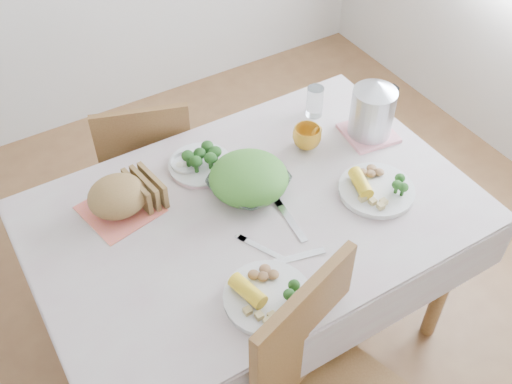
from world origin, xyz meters
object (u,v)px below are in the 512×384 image
salad_bowl (249,185)px  yellow_mug (307,137)px  electric_kettle (372,110)px  chair_far (148,160)px  dinner_plate_right (376,190)px  dining_table (254,277)px  dinner_plate_left (268,298)px

salad_bowl → yellow_mug: yellow_mug is taller
electric_kettle → chair_far: bearing=116.8°
dinner_plate_right → electric_kettle: (0.18, 0.27, 0.11)m
salad_bowl → yellow_mug: size_ratio=2.39×
dining_table → yellow_mug: bearing=28.0°
electric_kettle → dinner_plate_left: bearing=-169.8°
yellow_mug → electric_kettle: 0.27m
dining_table → dinner_plate_left: dinner_plate_left is taller
chair_far → electric_kettle: size_ratio=3.75×
salad_bowl → dinner_plate_left: 0.47m
salad_bowl → yellow_mug: (0.31, 0.10, 0.01)m
dinner_plate_left → yellow_mug: (0.50, 0.52, 0.03)m
dinner_plate_left → dining_table: bearing=65.2°
dining_table → dinner_plate_left: 0.55m
dinner_plate_left → electric_kettle: electric_kettle is taller
chair_far → dinner_plate_right: (0.52, -0.90, 0.31)m
dinner_plate_left → yellow_mug: size_ratio=2.47×
dining_table → salad_bowl: bearing=70.4°
dining_table → chair_far: (-0.11, 0.75, 0.09)m
dinner_plate_left → electric_kettle: (0.75, 0.45, 0.11)m
dinner_plate_left → yellow_mug: yellow_mug is taller
salad_bowl → dinner_plate_right: (0.38, -0.24, -0.02)m
salad_bowl → dinner_plate_right: bearing=-32.1°
chair_far → yellow_mug: (0.45, -0.56, 0.34)m
dinner_plate_left → dinner_plate_right: same height
salad_bowl → dinner_plate_right: size_ratio=0.97×
dinner_plate_left → yellow_mug: 0.72m
chair_far → dinner_plate_left: chair_far is taller
yellow_mug → salad_bowl: bearing=-162.9°
salad_bowl → dinner_plate_left: (-0.19, -0.43, -0.02)m
dinner_plate_right → dinner_plate_left: bearing=-161.8°
dining_table → chair_far: size_ratio=1.60×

